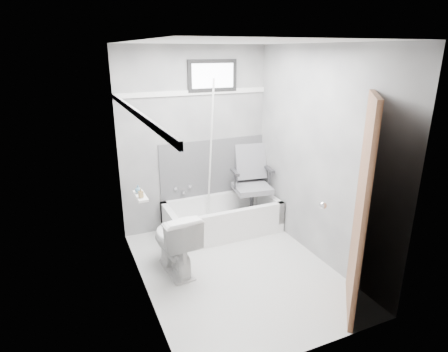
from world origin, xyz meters
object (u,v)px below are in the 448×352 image
bathtub (222,217)px  door (410,218)px  toilet (175,241)px  soap_bottle_b (138,189)px  soap_bottle_a (141,193)px  office_chair (252,183)px

bathtub → door: size_ratio=0.75×
toilet → soap_bottle_b: soap_bottle_b is taller
soap_bottle_a → bathtub: bearing=28.4°
bathtub → toilet: toilet is taller
office_chair → toilet: (-1.32, -0.70, -0.25)m
soap_bottle_a → soap_bottle_b: size_ratio=1.10×
office_chair → soap_bottle_a: size_ratio=10.40×
toilet → door: bearing=131.3°
bathtub → door: 2.46m
office_chair → soap_bottle_a: (-1.64, -0.68, 0.36)m
toilet → soap_bottle_b: 0.70m
soap_bottle_a → soap_bottle_b: soap_bottle_a is taller
door → soap_bottle_a: bearing=140.6°
office_chair → soap_bottle_b: bearing=-153.0°
door → office_chair: bearing=97.1°
office_chair → door: 2.31m
toilet → door: 2.32m
office_chair → toilet: 1.52m
bathtub → soap_bottle_a: bearing=-151.6°
office_chair → toilet: bearing=-143.2°
office_chair → soap_bottle_a: 1.81m
bathtub → soap_bottle_b: soap_bottle_b is taller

